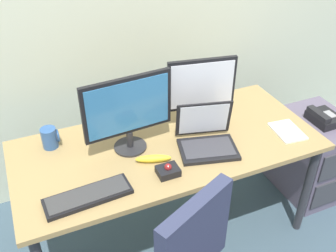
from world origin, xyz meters
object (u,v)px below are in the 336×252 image
(monitor_main, at_px, (128,110))
(keyboard, at_px, (88,196))
(desk_phone, at_px, (324,118))
(laptop, at_px, (206,138))
(file_cabinet, at_px, (313,155))
(banana, at_px, (153,159))
(monitor_side, at_px, (201,89))
(trackball_mouse, at_px, (168,171))
(paper_notepad, at_px, (287,131))
(coffee_mug, at_px, (50,138))

(monitor_main, relative_size, keyboard, 1.17)
(desk_phone, height_order, laptop, laptop)
(file_cabinet, height_order, banana, banana)
(file_cabinet, xyz_separation_m, banana, (-1.24, -0.09, 0.44))
(monitor_side, bearing_deg, desk_phone, -10.11)
(desk_phone, relative_size, laptop, 0.55)
(file_cabinet, distance_m, monitor_main, 1.47)
(desk_phone, xyz_separation_m, keyboard, (-1.61, -0.20, 0.10))
(trackball_mouse, bearing_deg, laptop, 24.79)
(file_cabinet, relative_size, banana, 3.07)
(desk_phone, xyz_separation_m, trackball_mouse, (-1.20, -0.20, 0.11))
(monitor_side, distance_m, paper_notepad, 0.56)
(desk_phone, height_order, coffee_mug, coffee_mug)
(banana, bearing_deg, monitor_side, 30.06)
(monitor_side, height_order, keyboard, monitor_side)
(laptop, xyz_separation_m, trackball_mouse, (-0.29, -0.13, -0.03))
(monitor_main, height_order, banana, monitor_main)
(file_cabinet, relative_size, coffee_mug, 4.94)
(coffee_mug, bearing_deg, monitor_side, -8.08)
(monitor_main, distance_m, monitor_side, 0.46)
(monitor_side, height_order, banana, monitor_side)
(file_cabinet, bearing_deg, laptop, -175.09)
(trackball_mouse, height_order, coffee_mug, coffee_mug)
(banana, bearing_deg, file_cabinet, 4.19)
(banana, bearing_deg, keyboard, -161.57)
(keyboard, xyz_separation_m, paper_notepad, (1.20, 0.07, -0.01))
(coffee_mug, bearing_deg, file_cabinet, -8.51)
(file_cabinet, distance_m, desk_phone, 0.33)
(monitor_main, distance_m, trackball_mouse, 0.37)
(paper_notepad, bearing_deg, monitor_main, 165.96)
(desk_phone, bearing_deg, coffee_mug, 170.91)
(monitor_main, bearing_deg, file_cabinet, -3.08)
(monitor_main, distance_m, paper_notepad, 0.95)
(file_cabinet, relative_size, laptop, 1.60)
(file_cabinet, bearing_deg, trackball_mouse, -170.07)
(keyboard, bearing_deg, laptop, 11.19)
(banana, bearing_deg, laptop, 2.07)
(laptop, relative_size, paper_notepad, 1.75)
(desk_phone, distance_m, keyboard, 1.63)
(coffee_mug, relative_size, banana, 0.62)
(file_cabinet, bearing_deg, banana, -175.81)
(desk_phone, distance_m, paper_notepad, 0.45)
(file_cabinet, bearing_deg, desk_phone, -116.78)
(monitor_main, bearing_deg, desk_phone, -3.82)
(laptop, bearing_deg, keyboard, -168.81)
(banana, bearing_deg, paper_notepad, -4.25)
(monitor_side, xyz_separation_m, paper_notepad, (0.43, -0.29, -0.23))
(keyboard, bearing_deg, desk_phone, 7.11)
(keyboard, height_order, paper_notepad, keyboard)
(keyboard, xyz_separation_m, coffee_mug, (-0.09, 0.47, 0.05))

